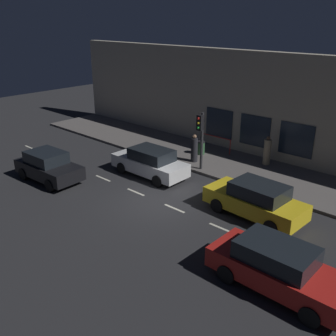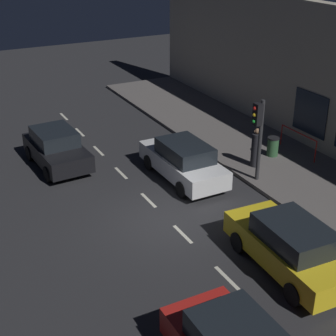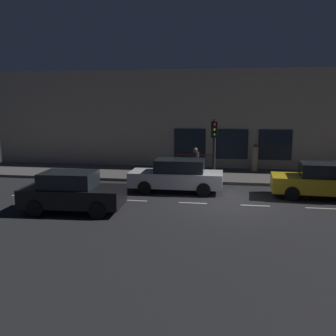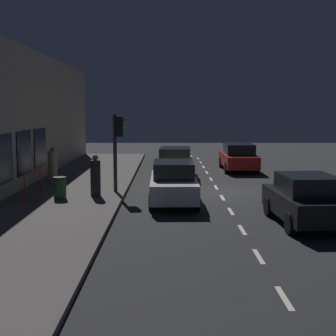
# 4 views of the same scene
# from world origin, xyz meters

# --- Properties ---
(ground_plane) EXTENTS (60.00, 60.00, 0.00)m
(ground_plane) POSITION_xyz_m (0.00, 0.00, 0.00)
(ground_plane) COLOR #28282B
(sidewalk) EXTENTS (4.50, 32.00, 0.15)m
(sidewalk) POSITION_xyz_m (6.25, 0.00, 0.07)
(sidewalk) COLOR #5B5654
(sidewalk) RESTS_ON ground
(building_facade) EXTENTS (0.65, 32.00, 6.35)m
(building_facade) POSITION_xyz_m (8.80, 0.00, 3.17)
(building_facade) COLOR #B2A893
(building_facade) RESTS_ON ground
(lane_centre_line) EXTENTS (0.12, 27.20, 0.01)m
(lane_centre_line) POSITION_xyz_m (0.00, -1.00, 0.00)
(lane_centre_line) COLOR beige
(lane_centre_line) RESTS_ON ground
(traffic_light) EXTENTS (0.50, 0.32, 3.24)m
(traffic_light) POSITION_xyz_m (4.30, 0.93, 2.33)
(traffic_light) COLOR #2D2D30
(traffic_light) RESTS_ON sidewalk
(parked_car_0) EXTENTS (2.03, 4.48, 1.58)m
(parked_car_0) POSITION_xyz_m (1.84, -4.07, 0.79)
(parked_car_0) COLOR gold
(parked_car_0) RESTS_ON ground
(parked_car_1) EXTENTS (1.91, 4.58, 1.58)m
(parked_car_1) POSITION_xyz_m (-1.91, -7.11, 0.79)
(parked_car_1) COLOR red
(parked_car_1) RESTS_ON ground
(parked_car_2) EXTENTS (1.85, 4.44, 1.58)m
(parked_car_2) POSITION_xyz_m (2.00, 2.57, 0.79)
(parked_car_2) COLOR silver
(parked_car_2) RESTS_ON ground
(parked_car_3) EXTENTS (2.03, 3.96, 1.58)m
(parked_car_3) POSITION_xyz_m (-2.07, 6.12, 0.79)
(parked_car_3) COLOR black
(parked_car_3) RESTS_ON ground
(pedestrian_0) EXTENTS (0.51, 0.51, 1.65)m
(pedestrian_0) POSITION_xyz_m (5.09, 1.98, 0.90)
(pedestrian_0) COLOR #232328
(pedestrian_0) RESTS_ON sidewalk
(pedestrian_1) EXTENTS (0.47, 0.47, 1.68)m
(pedestrian_1) POSITION_xyz_m (7.59, -1.41, 0.92)
(pedestrian_1) COLOR gray
(pedestrian_1) RESTS_ON sidewalk
(trash_bin) EXTENTS (0.51, 0.51, 0.83)m
(trash_bin) POSITION_xyz_m (6.40, 2.50, 0.57)
(trash_bin) COLOR #2D5633
(trash_bin) RESTS_ON sidewalk
(red_railing) EXTENTS (0.05, 2.27, 0.97)m
(red_railing) POSITION_xyz_m (7.51, 2.19, 0.88)
(red_railing) COLOR red
(red_railing) RESTS_ON sidewalk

